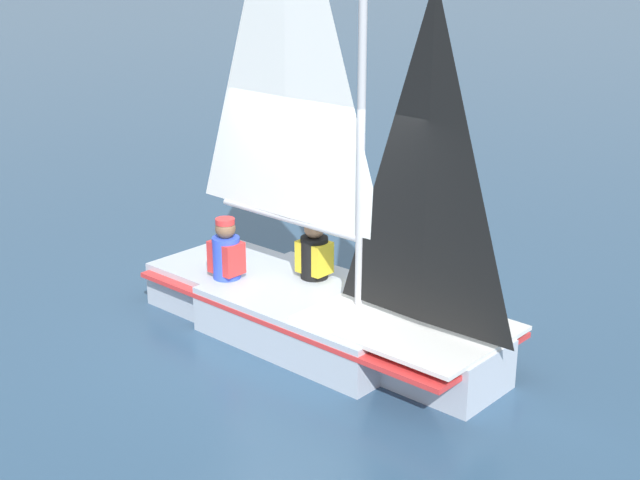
# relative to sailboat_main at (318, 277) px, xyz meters

# --- Properties ---
(ground_plane) EXTENTS (260.00, 260.00, 0.00)m
(ground_plane) POSITION_rel_sailboat_main_xyz_m (0.02, 0.00, -0.68)
(ground_plane) COLOR #2D4C6B
(sailboat_main) EXTENTS (4.32, 2.04, 5.24)m
(sailboat_main) POSITION_rel_sailboat_main_xyz_m (0.00, 0.00, 0.00)
(sailboat_main) COLOR #B2BCCC
(sailboat_main) RESTS_ON ground_plane
(sailor_helm) EXTENTS (0.37, 0.34, 1.16)m
(sailor_helm) POSITION_rel_sailboat_main_xyz_m (-0.39, 0.27, -0.06)
(sailor_helm) COLOR black
(sailor_helm) RESTS_ON ground_plane
(sailor_crew) EXTENTS (0.37, 0.34, 1.16)m
(sailor_crew) POSITION_rel_sailboat_main_xyz_m (-1.00, -0.45, -0.05)
(sailor_crew) COLOR black
(sailor_crew) RESTS_ON ground_plane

